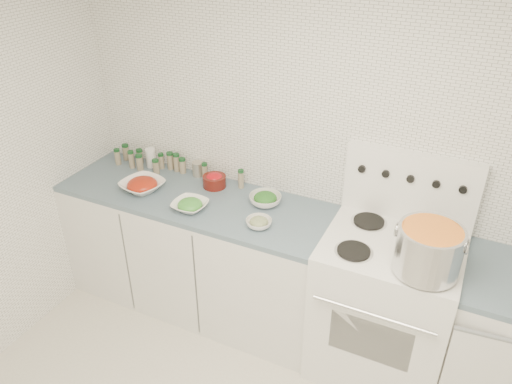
# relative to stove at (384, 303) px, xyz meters

# --- Properties ---
(room_walls) EXTENTS (3.54, 3.04, 2.52)m
(room_walls) POSITION_rel_stove_xyz_m (-0.48, -1.19, 1.06)
(room_walls) COLOR white
(room_walls) RESTS_ON ground
(counter_left) EXTENTS (1.85, 0.62, 0.90)m
(counter_left) POSITION_rel_stove_xyz_m (-1.30, 0.00, -0.05)
(counter_left) COLOR white
(counter_left) RESTS_ON ground
(stove) EXTENTS (0.76, 0.70, 1.36)m
(stove) POSITION_rel_stove_xyz_m (0.00, 0.00, 0.00)
(stove) COLOR white
(stove) RESTS_ON ground
(stock_pot) EXTENTS (0.35, 0.33, 0.25)m
(stock_pot) POSITION_rel_stove_xyz_m (0.19, -0.18, 0.59)
(stock_pot) COLOR silver
(stock_pot) RESTS_ON stove
(bowl_tomato) EXTENTS (0.32, 0.32, 0.09)m
(bowl_tomato) POSITION_rel_stove_xyz_m (-1.65, -0.08, 0.44)
(bowl_tomato) COLOR white
(bowl_tomato) RESTS_ON counter_left
(bowl_snowpea) EXTENTS (0.22, 0.22, 0.07)m
(bowl_snowpea) POSITION_rel_stove_xyz_m (-1.24, -0.14, 0.43)
(bowl_snowpea) COLOR white
(bowl_snowpea) RESTS_ON counter_left
(bowl_broccoli) EXTENTS (0.27, 0.27, 0.08)m
(bowl_broccoli) POSITION_rel_stove_xyz_m (-0.84, 0.12, 0.44)
(bowl_broccoli) COLOR white
(bowl_broccoli) RESTS_ON counter_left
(bowl_zucchini) EXTENTS (0.19, 0.19, 0.06)m
(bowl_zucchini) POSITION_rel_stove_xyz_m (-0.77, -0.13, 0.43)
(bowl_zucchini) COLOR white
(bowl_zucchini) RESTS_ON counter_left
(bowl_pepper) EXTENTS (0.16, 0.16, 0.10)m
(bowl_pepper) POSITION_rel_stove_xyz_m (-1.25, 0.18, 0.45)
(bowl_pepper) COLOR #4F130D
(bowl_pepper) RESTS_ON counter_left
(salt_canister) EXTENTS (0.08, 0.08, 0.14)m
(salt_canister) POSITION_rel_stove_xyz_m (-1.81, 0.24, 0.47)
(salt_canister) COLOR white
(salt_canister) RESTS_ON counter_left
(tin_can) EXTENTS (0.08, 0.08, 0.10)m
(tin_can) POSITION_rel_stove_xyz_m (-1.43, 0.26, 0.46)
(tin_can) COLOR #B5AA99
(tin_can) RESTS_ON counter_left
(spice_cluster) EXTENTS (1.01, 0.15, 0.13)m
(spice_cluster) POSITION_rel_stove_xyz_m (-1.72, 0.22, 0.47)
(spice_cluster) COLOR gray
(spice_cluster) RESTS_ON counter_left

